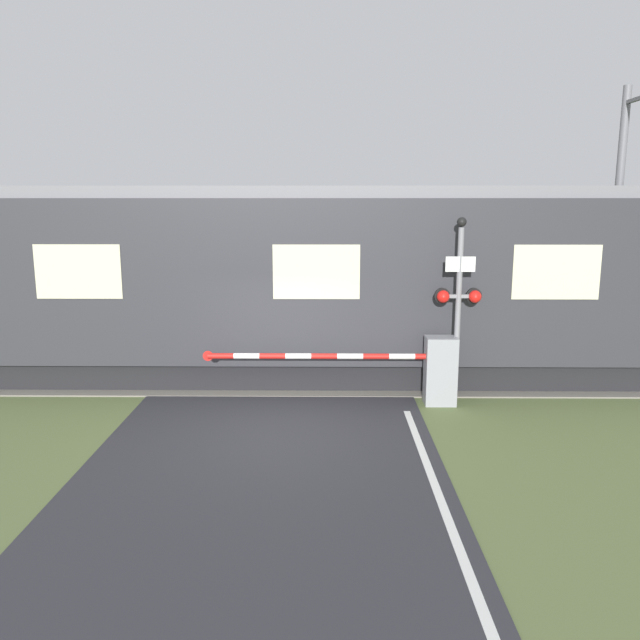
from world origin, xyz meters
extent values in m
plane|color=#5B6B3D|center=(0.00, 0.00, 0.00)|extent=(80.00, 80.00, 0.00)
cube|color=slate|center=(0.00, 3.47, 0.01)|extent=(36.00, 3.20, 0.03)
cube|color=#595451|center=(0.00, 2.75, 0.08)|extent=(36.00, 0.08, 0.10)
cube|color=#595451|center=(0.00, 4.19, 0.08)|extent=(36.00, 0.08, 0.10)
cube|color=black|center=(0.74, 3.47, 0.30)|extent=(15.81, 2.44, 0.60)
cube|color=#2D2D33|center=(0.74, 3.47, 2.29)|extent=(17.18, 2.87, 3.37)
cube|color=slate|center=(0.74, 3.47, 4.09)|extent=(16.84, 2.64, 0.24)
cube|color=beige|center=(5.47, 2.03, 2.54)|extent=(1.72, 0.02, 1.08)
cube|color=beige|center=(0.74, 2.03, 2.54)|extent=(1.72, 0.02, 1.08)
cube|color=beige|center=(-3.98, 2.03, 2.54)|extent=(1.72, 0.02, 1.08)
cube|color=gray|center=(3.16, 1.51, 0.67)|extent=(0.60, 0.44, 1.34)
cylinder|color=gray|center=(3.16, 1.51, 0.96)|extent=(0.16, 0.16, 0.18)
cylinder|color=red|center=(2.91, 1.51, 0.96)|extent=(0.50, 0.11, 0.11)
cylinder|color=white|center=(2.41, 1.51, 0.96)|extent=(0.50, 0.11, 0.11)
cylinder|color=red|center=(1.91, 1.51, 0.96)|extent=(0.50, 0.11, 0.11)
cylinder|color=white|center=(1.40, 1.51, 0.96)|extent=(0.50, 0.11, 0.11)
cylinder|color=red|center=(0.90, 1.51, 0.96)|extent=(0.50, 0.11, 0.11)
cylinder|color=white|center=(0.40, 1.51, 0.96)|extent=(0.50, 0.11, 0.11)
cylinder|color=red|center=(-0.10, 1.51, 0.96)|extent=(0.50, 0.11, 0.11)
cylinder|color=white|center=(-0.61, 1.51, 0.96)|extent=(0.50, 0.11, 0.11)
cylinder|color=red|center=(-1.11, 1.51, 0.96)|extent=(0.50, 0.11, 0.11)
cylinder|color=red|center=(-1.36, 1.51, 0.96)|extent=(0.20, 0.02, 0.20)
cylinder|color=gray|center=(3.47, 1.59, 1.71)|extent=(0.11, 0.11, 3.43)
cube|color=gray|center=(3.47, 1.59, 2.13)|extent=(0.73, 0.07, 0.07)
sphere|color=red|center=(3.17, 1.54, 2.13)|extent=(0.24, 0.24, 0.24)
sphere|color=red|center=(3.77, 1.54, 2.13)|extent=(0.24, 0.24, 0.24)
cylinder|color=black|center=(3.17, 1.65, 2.13)|extent=(0.30, 0.06, 0.30)
cylinder|color=black|center=(3.77, 1.65, 2.13)|extent=(0.30, 0.06, 0.30)
cube|color=white|center=(3.47, 1.55, 2.74)|extent=(0.56, 0.02, 0.29)
sphere|color=black|center=(3.47, 1.59, 3.53)|extent=(0.18, 0.18, 0.18)
cylinder|color=slate|center=(8.18, 5.60, 3.32)|extent=(0.20, 0.20, 6.65)
camera|label=1|loc=(0.94, -10.22, 3.92)|focal=35.00mm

